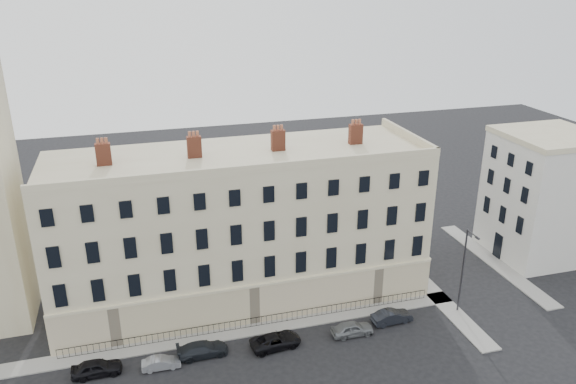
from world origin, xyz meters
name	(u,v)px	position (x,y,z in m)	size (l,w,h in m)	color
ground	(337,350)	(0.00, 0.00, 0.00)	(160.00, 160.00, 0.00)	black
terrace	(240,226)	(-5.97, 11.97, 7.50)	(36.22, 12.22, 17.00)	beige
adjacent_building	(542,198)	(29.00, 11.00, 7.00)	(10.00, 10.00, 14.00)	silver
pavement_terrace	(215,336)	(-10.00, 5.00, 0.06)	(48.00, 2.00, 0.12)	gray
pavement_east_return	(424,283)	(13.00, 8.00, 0.06)	(2.00, 24.00, 0.12)	gray
pavement_adjacent	(494,262)	(23.00, 10.00, 0.06)	(2.00, 20.00, 0.12)	gray
railings	(256,322)	(-6.00, 5.40, 0.55)	(35.00, 0.04, 0.96)	black
car_a	(97,368)	(-20.14, 2.49, 0.69)	(1.63, 4.05, 1.38)	black
car_b	(161,363)	(-14.99, 1.86, 0.53)	(1.12, 3.21, 1.06)	gray
car_c	(203,349)	(-11.41, 2.57, 0.64)	(1.79, 4.41, 1.28)	black
car_d	(276,341)	(-5.03, 1.99, 0.63)	(2.10, 4.55, 1.27)	black
car_e	(352,329)	(2.16, 1.77, 0.67)	(1.57, 3.91, 1.33)	slate
car_f	(392,317)	(6.49, 2.53, 0.65)	(1.37, 3.94, 1.30)	black
streetlamp	(464,267)	(13.56, 2.38, 4.92)	(0.20, 1.92, 8.87)	#313036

